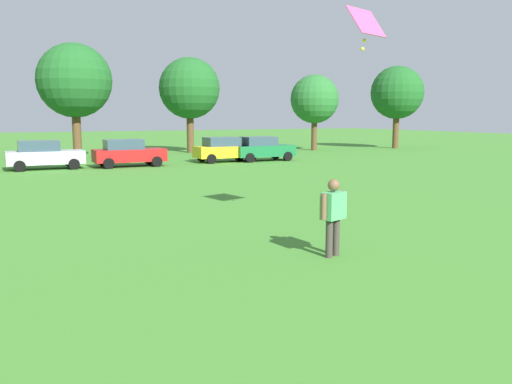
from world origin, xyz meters
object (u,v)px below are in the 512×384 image
object	(u,v)px
tree_right	(315,99)
parked_car_yellow_4	(225,149)
kite	(366,24)
tree_center_right	(190,89)
tree_far_right	(397,93)
adult_bystander	(333,211)
parked_car_silver_2	(44,155)
tree_center_left	(74,81)
parked_car_red_3	(128,153)
parked_car_green_5	(262,149)

from	to	relation	value
tree_right	parked_car_yellow_4	bearing A→B (deg)	-147.07
kite	tree_center_right	xyz separation A→B (m)	(6.53, 32.04, -0.11)
parked_car_yellow_4	tree_far_right	xyz separation A→B (m)	(20.71, 6.87, 4.40)
tree_right	tree_center_right	bearing A→B (deg)	169.61
adult_bystander	parked_car_silver_2	world-z (taller)	adult_bystander
kite	tree_center_left	xyz separation A→B (m)	(-3.03, 29.66, 0.13)
adult_bystander	tree_center_left	world-z (taller)	tree_center_left
tree_center_left	tree_right	xyz separation A→B (m)	(20.64, 0.35, -1.04)
parked_car_red_3	adult_bystander	bearing A→B (deg)	-92.22
adult_bystander	tree_right	xyz separation A→B (m)	(19.71, 31.73, 3.52)
adult_bystander	tree_center_left	size ratio (longest dim) A/B	0.21
parked_car_red_3	parked_car_green_5	size ratio (longest dim) A/B	1.00
parked_car_red_3	tree_center_left	world-z (taller)	tree_center_left
parked_car_yellow_4	tree_right	bearing A→B (deg)	32.93
parked_car_red_3	tree_far_right	size ratio (longest dim) A/B	0.55
parked_car_silver_2	tree_center_right	xyz separation A→B (m)	(12.53, 9.80, 4.51)
parked_car_green_5	tree_center_right	world-z (taller)	tree_center_right
adult_bystander	tree_far_right	xyz separation A→B (m)	(28.32, 30.77, 4.21)
parked_car_silver_2	tree_far_right	distance (m)	33.23
tree_center_right	tree_far_right	xyz separation A→B (m)	(19.70, -3.00, -0.11)
parked_car_green_5	tree_center_left	size ratio (longest dim) A/B	0.52
parked_car_silver_2	parked_car_green_5	xyz separation A→B (m)	(14.16, -0.38, 0.00)
parked_car_silver_2	parked_car_yellow_4	bearing A→B (deg)	-0.35
parked_car_green_5	tree_far_right	world-z (taller)	tree_far_right
parked_car_red_3	parked_car_green_5	world-z (taller)	same
parked_car_yellow_4	tree_center_left	distance (m)	12.31
parked_car_yellow_4	tree_center_left	world-z (taller)	tree_center_left
parked_car_red_3	parked_car_yellow_4	bearing A→B (deg)	3.81
tree_center_left	tree_right	world-z (taller)	tree_center_left
tree_center_left	tree_center_right	xyz separation A→B (m)	(9.56, 2.39, -0.23)
tree_far_right	adult_bystander	bearing A→B (deg)	-132.63
adult_bystander	parked_car_red_3	xyz separation A→B (m)	(0.91, 23.45, -0.19)
parked_car_red_3	tree_right	bearing A→B (deg)	23.77
adult_bystander	parked_car_yellow_4	size ratio (longest dim) A/B	0.41
kite	tree_far_right	xyz separation A→B (m)	(26.23, 29.05, -0.22)
kite	parked_car_yellow_4	xyz separation A→B (m)	(5.52, 22.17, -4.61)
kite	tree_far_right	bearing A→B (deg)	47.91
tree_center_right	parked_car_silver_2	bearing A→B (deg)	-141.99
parked_car_red_3	parked_car_silver_2	bearing A→B (deg)	173.87
tree_center_left	tree_far_right	distance (m)	29.27
parked_car_red_3	parked_car_yellow_4	xyz separation A→B (m)	(6.70, 0.45, 0.00)
parked_car_green_5	tree_right	size ratio (longest dim) A/B	0.64
parked_car_yellow_4	tree_center_right	size ratio (longest dim) A/B	0.54
parked_car_red_3	parked_car_green_5	bearing A→B (deg)	0.83
parked_car_green_5	parked_car_red_3	bearing A→B (deg)	-179.17
parked_car_red_3	tree_far_right	xyz separation A→B (m)	(27.41, 7.32, 4.40)
tree_right	tree_far_right	world-z (taller)	tree_far_right
parked_car_green_5	tree_far_right	distance (m)	19.93
parked_car_yellow_4	tree_right	size ratio (longest dim) A/B	0.64
parked_car_silver_2	tree_far_right	xyz separation A→B (m)	(32.23, 6.80, 4.40)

